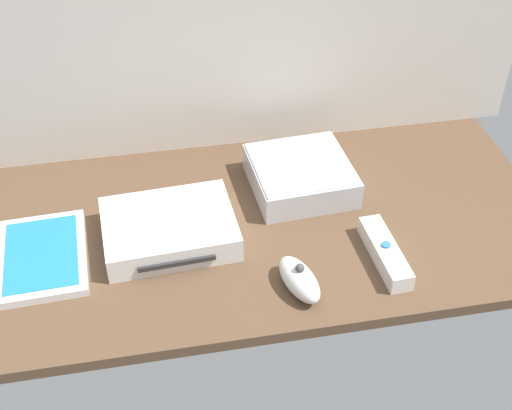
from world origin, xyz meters
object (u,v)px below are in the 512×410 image
Objects in this scene: remote_wand at (385,253)px; game_console at (169,229)px; game_case at (42,257)px; remote_nunchuk at (299,279)px; mini_computer at (301,175)px.

game_console is at bearing 158.55° from remote_wand.
game_console is 1.12× the size of game_case.
remote_nunchuk is at bearing -168.77° from remote_wand.
mini_computer is at bearing 11.08° from game_case.
game_case is at bearing -179.72° from game_console.
remote_nunchuk is (18.11, -14.73, -0.16)cm from game_console.
game_case is 1.81× the size of remote_nunchuk.
game_console is at bearing 125.29° from remote_nunchuk.
remote_wand is (8.74, -20.60, -1.13)cm from mini_computer.
game_case is 1.31× the size of remote_wand.
game_console is 34.61cm from remote_wand.
remote_nunchuk reaches higher than game_console.
remote_nunchuk reaches higher than game_case.
game_console is 23.34cm from remote_nunchuk.
remote_nunchuk is (-5.94, -24.27, -0.60)cm from mini_computer.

